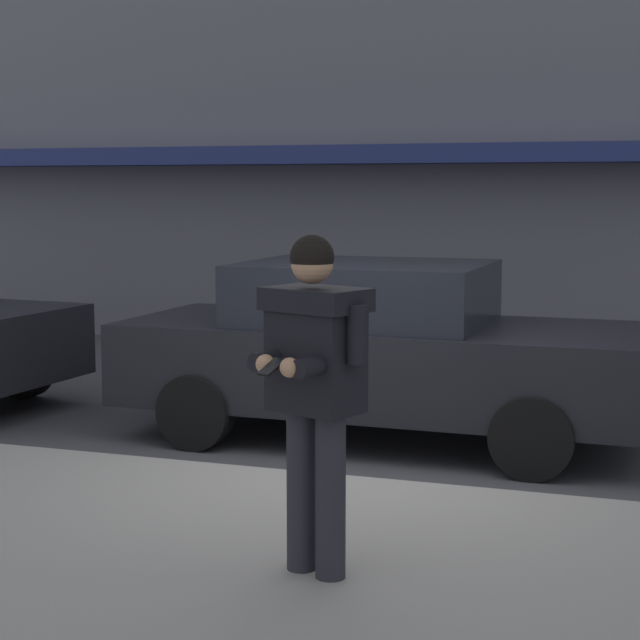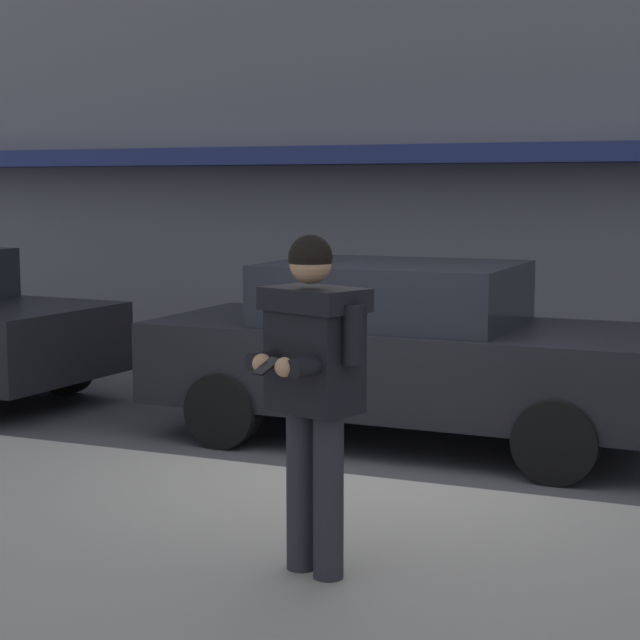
# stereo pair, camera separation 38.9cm
# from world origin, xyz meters

# --- Properties ---
(ground_plane) EXTENTS (80.00, 80.00, 0.00)m
(ground_plane) POSITION_xyz_m (0.00, 0.00, 0.00)
(ground_plane) COLOR #3D3D42
(curb_paint_line) EXTENTS (28.00, 0.12, 0.01)m
(curb_paint_line) POSITION_xyz_m (1.00, 0.05, 0.00)
(curb_paint_line) COLOR silver
(curb_paint_line) RESTS_ON ground
(parked_sedan_mid) EXTENTS (4.52, 1.97, 1.54)m
(parked_sedan_mid) POSITION_xyz_m (-0.19, 1.50, 0.79)
(parked_sedan_mid) COLOR black
(parked_sedan_mid) RESTS_ON ground
(man_texting_on_phone) EXTENTS (0.61, 0.65, 1.81)m
(man_texting_on_phone) POSITION_xyz_m (0.46, -2.12, 1.25)
(man_texting_on_phone) COLOR #23232B
(man_texting_on_phone) RESTS_ON sidewalk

